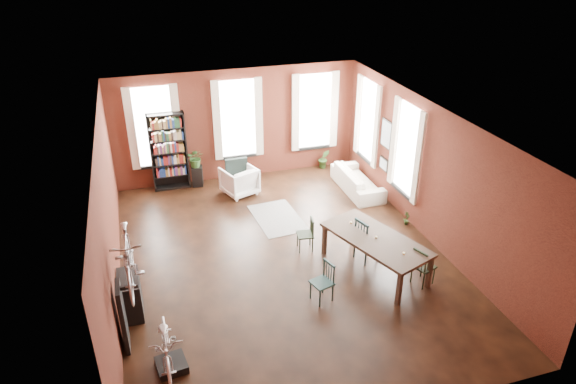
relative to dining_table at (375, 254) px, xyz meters
name	(u,v)px	position (x,y,z in m)	size (l,w,h in m)	color
room	(286,158)	(-1.48, 1.62, 1.73)	(9.00, 9.04, 3.22)	black
dining_table	(375,254)	(0.00, 0.00, 0.00)	(1.08, 2.37, 0.81)	#46352A
dining_chair_a	(322,283)	(-1.42, -0.61, 0.01)	(0.38, 0.38, 0.83)	#1B3C3A
dining_chair_b	(305,234)	(-1.15, 1.20, -0.01)	(0.36, 0.36, 0.79)	black
dining_chair_c	(424,266)	(0.76, -0.71, 0.02)	(0.39, 0.39, 0.84)	#1F2E1B
dining_chair_d	(367,239)	(0.03, 0.45, 0.10)	(0.47, 0.47, 1.01)	#173133
bookshelf	(169,152)	(-3.73, 5.30, 0.70)	(1.00, 0.32, 2.20)	black
white_armchair	(239,179)	(-1.98, 4.37, 0.03)	(0.84, 0.79, 0.87)	white
cream_sofa	(358,177)	(1.22, 3.60, 0.00)	(2.08, 0.61, 0.81)	beige
striped_rug	(277,218)	(-1.36, 2.75, -0.40)	(1.09, 1.74, 0.01)	black
bike_trainer	(171,365)	(-4.45, -1.55, -0.33)	(0.48, 0.48, 0.14)	black
bike_wall_rack	(123,317)	(-5.13, -0.80, 0.25)	(0.16, 0.60, 1.30)	black
console_table	(130,295)	(-5.01, 0.10, 0.00)	(0.40, 0.80, 0.80)	black
plant_stand	(197,176)	(-3.02, 5.22, -0.11)	(0.29, 0.29, 0.59)	black
plant_by_sofa	(324,164)	(0.85, 5.30, -0.27)	(0.33, 0.60, 0.27)	#325B24
plant_small	(406,222)	(1.61, 1.50, -0.34)	(0.19, 0.36, 0.13)	#325823
bicycle_floor	(164,328)	(-4.48, -1.55, 0.48)	(0.52, 0.78, 1.49)	#BEB1AF
bicycle_hung	(125,242)	(-4.88, -0.80, 1.73)	(0.47, 1.00, 1.66)	#A5A8AD
plant_on_stand	(196,160)	(-3.03, 5.22, 0.40)	(0.49, 0.55, 0.43)	#2D5722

